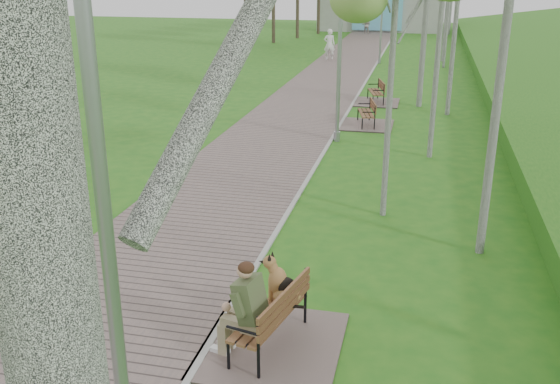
{
  "coord_description": "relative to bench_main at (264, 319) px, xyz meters",
  "views": [
    {
      "loc": [
        2.68,
        -4.4,
        5.04
      ],
      "look_at": [
        0.25,
        6.03,
        1.17
      ],
      "focal_mm": 40.0,
      "sensor_mm": 36.0,
      "label": 1
    }
  ],
  "objects": [
    {
      "name": "pedestrian_far",
      "position": [
        -2.98,
        44.15,
        0.25
      ],
      "size": [
        0.75,
        0.61,
        1.45
      ],
      "primitive_type": "imported",
      "rotation": [
        0.0,
        0.0,
        3.06
      ],
      "color": "gray",
      "rests_on": "ground"
    },
    {
      "name": "walkway",
      "position": [
        -2.52,
        18.65,
        -0.45
      ],
      "size": [
        3.5,
        67.0,
        0.04
      ],
      "primitive_type": "cube",
      "color": "#6A5A56",
      "rests_on": "ground"
    },
    {
      "name": "building_north",
      "position": [
        -2.27,
        48.12,
        1.52
      ],
      "size": [
        10.0,
        5.2,
        4.0
      ],
      "color": "#9E9E99",
      "rests_on": "ground"
    },
    {
      "name": "lamp_post_third",
      "position": [
        -0.65,
        28.17,
        1.61
      ],
      "size": [
        0.17,
        0.17,
        4.46
      ],
      "color": "gray",
      "rests_on": "ground"
    },
    {
      "name": "bench_second",
      "position": [
        0.08,
        13.45,
        -0.28
      ],
      "size": [
        1.71,
        1.91,
        1.05
      ],
      "color": "#6A5A56",
      "rests_on": "ground"
    },
    {
      "name": "lamp_post_near",
      "position": [
        -0.5,
        -3.08,
        2.06
      ],
      "size": [
        0.21,
        0.21,
        5.42
      ],
      "color": "gray",
      "rests_on": "ground"
    },
    {
      "name": "bench_main",
      "position": [
        0.0,
        0.0,
        0.0
      ],
      "size": [
        1.92,
        2.13,
        1.67
      ],
      "color": "#6A5A56",
      "rests_on": "ground"
    },
    {
      "name": "kerb",
      "position": [
        -0.77,
        18.65,
        -0.45
      ],
      "size": [
        0.1,
        67.0,
        0.05
      ],
      "primitive_type": "cube",
      "color": "#999993",
      "rests_on": "ground"
    },
    {
      "name": "pedestrian_near",
      "position": [
        -3.59,
        28.92,
        0.4
      ],
      "size": [
        0.69,
        0.51,
        1.75
      ],
      "primitive_type": "imported",
      "rotation": [
        0.0,
        0.0,
        3.29
      ],
      "color": "white",
      "rests_on": "ground"
    },
    {
      "name": "lamp_post_second",
      "position": [
        -0.6,
        11.25,
        1.94
      ],
      "size": [
        0.2,
        0.2,
        5.16
      ],
      "color": "gray",
      "rests_on": "ground"
    },
    {
      "name": "bench_third",
      "position": [
        0.07,
        17.31,
        -0.27
      ],
      "size": [
        1.75,
        1.94,
        1.07
      ],
      "color": "#6A5A56",
      "rests_on": "ground"
    },
    {
      "name": "lamp_post_far",
      "position": [
        -0.69,
        45.82,
        2.06
      ],
      "size": [
        0.21,
        0.21,
        5.42
      ],
      "color": "gray",
      "rests_on": "ground"
    }
  ]
}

